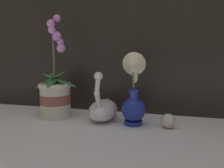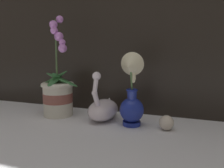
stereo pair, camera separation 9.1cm
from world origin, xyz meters
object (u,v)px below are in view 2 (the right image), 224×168
Objects in this scene: orchid_potted_plant at (58,92)px; blue_vase at (131,96)px; glass_sphere at (166,123)px; swan_figurine at (103,108)px.

orchid_potted_plant reaches higher than blue_vase.
orchid_potted_plant is 1.54× the size of blue_vase.
blue_vase reaches higher than glass_sphere.
swan_figurine is 0.74× the size of blue_vase.
glass_sphere is at bearing -3.38° from orchid_potted_plant.
glass_sphere is at bearing -7.91° from swan_figurine.
glass_sphere is (0.48, -0.03, -0.08)m from orchid_potted_plant.
orchid_potted_plant is at bearing 174.89° from blue_vase.
swan_figurine reaches higher than glass_sphere.
glass_sphere is (0.13, 0.00, -0.09)m from blue_vase.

